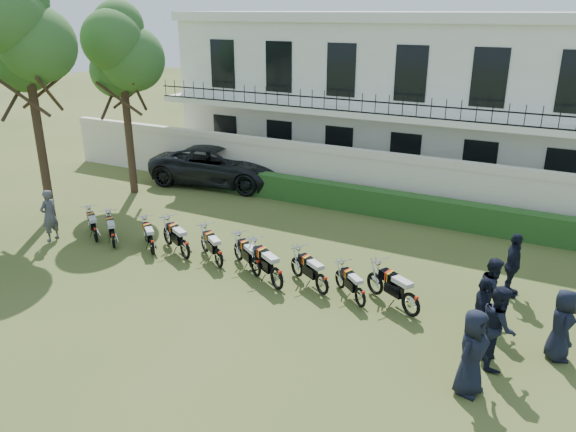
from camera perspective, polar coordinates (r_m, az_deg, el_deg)
name	(u,v)px	position (r m, az deg, el deg)	size (l,w,h in m)	color
ground	(251,282)	(16.60, -3.82, -6.68)	(100.00, 100.00, 0.00)	#3E4E1F
perimeter_wall	(353,176)	(22.89, 6.64, 4.05)	(30.00, 0.35, 2.30)	silver
hedge	(369,201)	(22.04, 8.22, 1.51)	(18.00, 0.60, 1.00)	#1E4117
building	(402,94)	(27.90, 11.47, 12.05)	(20.40, 9.60, 7.40)	white
tree_west_mid	(24,35)	(22.00, -25.21, 16.26)	(3.40, 3.20, 8.82)	#473323
tree_west_near	(121,52)	(24.35, -16.56, 15.66)	(3.40, 3.20, 7.90)	#473323
motorcycle_0	(95,230)	(20.18, -19.02, -1.37)	(1.49, 1.12, 0.97)	black
motorcycle_1	(113,236)	(19.47, -17.38, -1.94)	(1.43, 1.26, 0.99)	black
motorcycle_2	(152,242)	(18.60, -13.67, -2.63)	(1.44, 1.22, 0.98)	black
motorcycle_3	(185,245)	(18.06, -10.44, -2.89)	(1.83, 1.06, 1.10)	black
motorcycle_4	(219,254)	(17.33, -7.06, -3.81)	(1.62, 1.18, 1.05)	black
motorcycle_5	(256,262)	(16.67, -3.28, -4.72)	(1.62, 1.13, 1.03)	black
motorcycle_6	(277,273)	(15.87, -1.15, -5.83)	(1.84, 1.17, 1.14)	black
motorcycle_7	(322,279)	(15.65, 3.48, -6.45)	(1.69, 1.07, 1.04)	black
motorcycle_8	(360,293)	(15.16, 7.37, -7.76)	(1.36, 1.15, 0.93)	black
motorcycle_9	(411,299)	(14.90, 12.41, -8.24)	(1.83, 1.11, 1.12)	black
suv	(221,165)	(25.67, -6.86, 5.14)	(2.89, 6.28, 1.74)	black
inspector	(49,215)	(20.80, -23.09, 0.07)	(0.66, 0.43, 1.81)	#57565B
officer_0	(472,353)	(12.32, 18.21, -13.04)	(0.93, 0.60, 1.90)	black
officer_1	(498,326)	(13.39, 20.57, -10.43)	(0.94, 0.73, 1.93)	black
officer_2	(482,314)	(13.84, 19.07, -9.40)	(1.07, 0.45, 1.83)	black
officer_3	(561,325)	(14.20, 26.02, -9.92)	(0.84, 0.55, 1.72)	black
officer_4	(493,291)	(15.08, 20.10, -7.14)	(0.86, 0.67, 1.76)	black
officer_5	(513,265)	(16.63, 21.87, -4.64)	(1.08, 0.45, 1.84)	black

